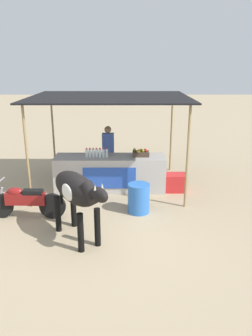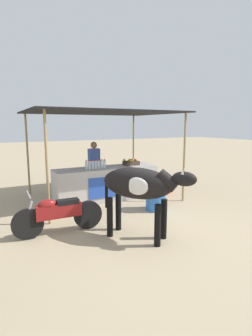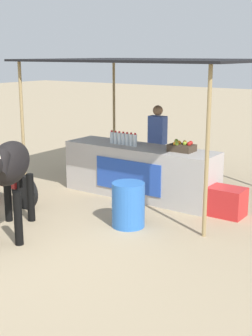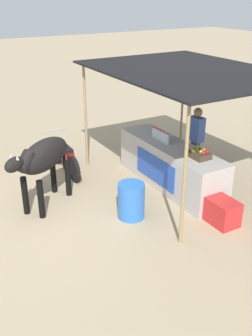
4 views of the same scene
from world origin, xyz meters
name	(u,v)px [view 3 (image 3 of 4)]	position (x,y,z in m)	size (l,w,h in m)	color
ground_plane	(61,231)	(0.00, 0.00, 0.00)	(60.00, 60.00, 0.00)	tan
stall_counter	(140,171)	(0.00, 2.20, 0.48)	(3.00, 0.82, 0.96)	#B2ADA8
stall_awning	(150,65)	(0.00, 2.50, 2.44)	(4.20, 3.20, 2.54)	black
water_bottle_row	(123,139)	(-0.35, 2.15, 1.07)	(0.61, 0.07, 0.25)	silver
fruit_crate	(182,147)	(0.84, 2.25, 1.04)	(0.44, 0.32, 0.18)	#3F3326
vendor_behind_counter	(157,145)	(-0.08, 2.95, 0.85)	(0.34, 0.22, 1.65)	#383842
cooler_box	(226,202)	(1.79, 2.10, 0.24)	(0.60, 0.44, 0.48)	red
water_barrel	(128,205)	(0.74, 0.75, 0.35)	(0.51, 0.51, 0.70)	blue
cow	(9,167)	(-0.51, -0.50, 1.03)	(1.37, 1.68, 1.44)	black
motorcycle_parked	(1,179)	(-1.84, 0.44, 0.43)	(1.80, 0.55, 0.90)	black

